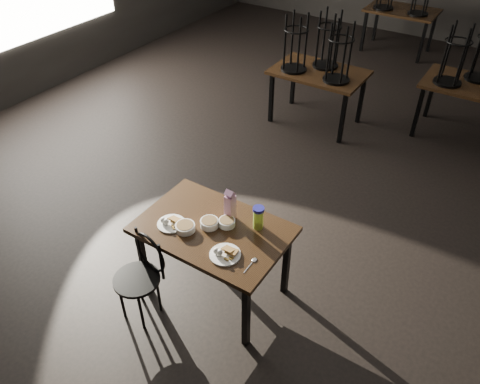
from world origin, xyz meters
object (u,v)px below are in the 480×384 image
Objects in this scene: main_table at (213,235)px; juice_carton at (230,206)px; bentwood_chair at (142,271)px; water_bottle at (258,217)px.

main_table is 4.17× the size of juice_carton.
juice_carton reaches higher than main_table.
juice_carton is at bearing 67.72° from bentwood_chair.
juice_carton is (0.05, 0.17, 0.21)m from main_table.
water_bottle is (0.30, 0.20, 0.18)m from main_table.
water_bottle is at bearing 6.82° from juice_carton.
main_table is at bearing -106.83° from juice_carton.
main_table is at bearing 63.17° from bentwood_chair.
water_bottle is (0.25, 0.03, -0.03)m from juice_carton.
bentwood_chair reaches higher than main_table.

